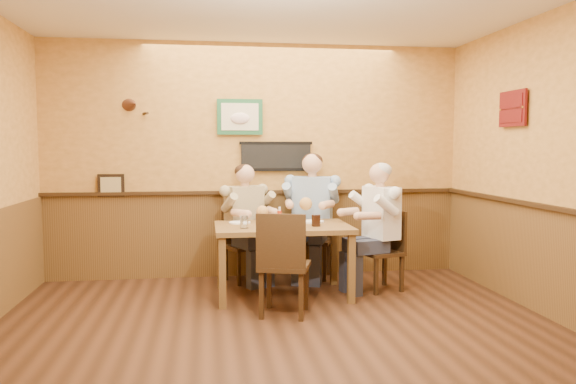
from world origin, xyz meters
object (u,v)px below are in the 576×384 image
Objects in this scene: chair_back_left at (244,245)px; hot_sauce_bottle at (279,218)px; diner_tan_shirt at (244,229)px; pepper_shaker at (269,221)px; diner_blue_polo at (312,222)px; water_glass_mid at (299,222)px; cola_tumbler at (316,220)px; salt_shaker at (258,220)px; dining_table at (283,234)px; chair_near_side at (285,263)px; chair_right_end at (381,250)px; diner_white_elder at (381,233)px; water_glass_left at (244,222)px; chair_back_right at (312,239)px.

hot_sauce_bottle reaches higher than chair_back_left.
diner_tan_shirt is 12.14× the size of pepper_shaker.
diner_blue_polo reaches higher than diner_tan_shirt.
cola_tumbler is (0.20, 0.10, 0.00)m from water_glass_mid.
chair_back_left is 0.64× the size of diner_blue_polo.
salt_shaker is at bearing -105.16° from chair_back_left.
chair_back_left is at bearing 116.91° from dining_table.
chair_near_side is at bearing -76.53° from salt_shaker.
salt_shaker is at bearing -106.51° from chair_right_end.
hot_sauce_bottle is (-0.18, 0.14, 0.03)m from water_glass_mid.
diner_tan_shirt is 1.57m from diner_white_elder.
diner_blue_polo is 10.72× the size of water_glass_left.
chair_back_right is at bearing -93.29° from chair_near_side.
cola_tumbler is at bearing -75.47° from diner_tan_shirt.
cola_tumbler is (0.68, -0.83, 0.20)m from diner_tan_shirt.
water_glass_mid is at bearing -40.10° from salt_shaker.
diner_blue_polo reaches higher than chair_right_end.
chair_right_end is 0.96m from diner_blue_polo.
hot_sauce_bottle is (0.03, 0.57, 0.36)m from chair_near_side.
dining_table is at bearing -87.97° from chair_back_left.
pepper_shaker reaches higher than dining_table.
dining_table is 0.31m from water_glass_mid.
dining_table is at bearing -101.19° from chair_back_right.
water_glass_left is 1.51× the size of salt_shaker.
dining_table is at bearing 157.92° from cola_tumbler.
diner_tan_shirt is at bearing 111.42° from hot_sauce_bottle.
salt_shaker is (-0.58, 0.22, -0.02)m from cola_tumbler.
water_glass_mid is (-0.33, -0.99, 0.14)m from diner_blue_polo.
chair_near_side is at bearing -92.66° from hot_sauce_bottle.
cola_tumbler reaches higher than salt_shaker.
chair_back_right is 0.75× the size of diner_white_elder.
water_glass_mid is at bearing -88.12° from chair_back_right.
diner_blue_polo reaches higher than cola_tumbler.
chair_back_left is at bearing 129.41° from cola_tumbler.
chair_back_left is at bearing -155.78° from chair_back_right.
chair_near_side is at bearing -73.66° from diner_white_elder.
diner_tan_shirt is at bearing 117.62° from water_glass_mid.
diner_blue_polo reaches higher than water_glass_left.
diner_tan_shirt reaches higher than chair_near_side.
diner_tan_shirt is (-0.28, 1.36, 0.13)m from chair_near_side.
chair_back_right is 5.15× the size of hot_sauce_bottle.
diner_blue_polo reaches higher than chair_near_side.
dining_table is 1.14× the size of diner_tan_shirt.
diner_blue_polo is at bearing -20.71° from chair_back_left.
hot_sauce_bottle reaches higher than water_glass_left.
diner_blue_polo reaches higher than chair_back_right.
chair_right_end is 1.30m from pepper_shaker.
diner_white_elder is 10.41× the size of cola_tumbler.
water_glass_left reaches higher than water_glass_mid.
diner_tan_shirt reaches higher than hot_sauce_bottle.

